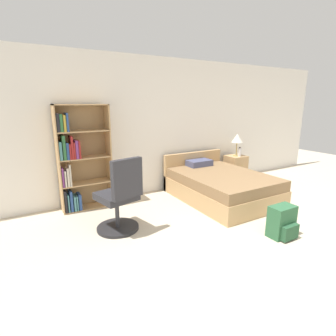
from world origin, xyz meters
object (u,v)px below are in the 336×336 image
(nightstand, at_px, (235,169))
(bed, at_px, (219,185))
(office_chair, at_px, (120,199))
(table_lamp, at_px, (237,139))
(bookshelf, at_px, (77,160))
(water_bottle, at_px, (240,152))
(backpack_green, at_px, (282,222))

(nightstand, bearing_deg, bed, -147.35)
(office_chair, bearing_deg, bed, 9.30)
(bed, distance_m, office_chair, 2.10)
(nightstand, bearing_deg, table_lamp, -134.50)
(bed, relative_size, office_chair, 1.78)
(nightstand, distance_m, table_lamp, 0.68)
(nightstand, xyz_separation_m, table_lamp, (-0.01, -0.01, 0.68))
(bookshelf, xyz_separation_m, water_bottle, (3.43, -0.21, -0.15))
(bookshelf, bearing_deg, bed, -18.38)
(bed, xyz_separation_m, table_lamp, (1.05, 0.67, 0.72))
(office_chair, bearing_deg, backpack_green, -33.76)
(bookshelf, bearing_deg, nightstand, -1.87)
(office_chair, height_order, nightstand, office_chair)
(bookshelf, distance_m, water_bottle, 3.44)
(nightstand, relative_size, table_lamp, 1.20)
(backpack_green, bearing_deg, water_bottle, 58.81)
(nightstand, bearing_deg, office_chair, -161.99)
(table_lamp, relative_size, backpack_green, 1.15)
(backpack_green, bearing_deg, nightstand, 59.99)
(bed, relative_size, water_bottle, 9.08)
(bookshelf, relative_size, table_lamp, 3.51)
(bed, height_order, water_bottle, water_bottle)
(office_chair, bearing_deg, water_bottle, 16.39)
(bookshelf, xyz_separation_m, table_lamp, (3.42, -0.12, 0.13))
(bookshelf, bearing_deg, water_bottle, -3.46)
(bookshelf, distance_m, office_chair, 1.23)
(bed, bearing_deg, office_chair, -170.70)
(office_chair, height_order, water_bottle, office_chair)
(office_chair, relative_size, nightstand, 1.80)
(office_chair, xyz_separation_m, nightstand, (3.12, 1.01, -0.18))
(table_lamp, height_order, backpack_green, table_lamp)
(bed, height_order, nightstand, bed)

